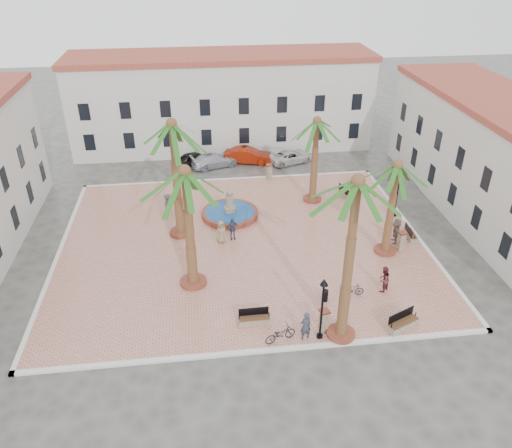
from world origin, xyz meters
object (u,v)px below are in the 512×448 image
object	(u,v)px
palm_e	(396,176)
bench_e	(410,235)
bench_s	(254,320)
car_white	(291,157)
car_red	(248,156)
cyclist_b	(384,279)
lamppost_s	(323,299)
palm_nw	(173,137)
palm_ne	(317,131)
pedestrian_north	(168,203)
palm_s	(356,199)
bollard_n	(269,172)
bicycle_b	(352,290)
bench_se	(403,324)
cyclist_a	(306,326)
car_black	(196,159)
palm_sw	(186,186)
pedestrian_fountain_b	(232,229)
bollard_se	(324,320)
bicycle_a	(280,334)
pedestrian_east	(396,231)
lamppost_e	(399,181)
litter_bin	(325,296)
pedestrian_fountain_a	(221,232)
car_silver	(214,160)
bench_ne	(346,194)
bollard_e	(401,241)

from	to	relation	value
palm_e	bench_e	world-z (taller)	palm_e
bench_s	car_white	distance (m)	24.05
car_red	cyclist_b	bearing A→B (deg)	-151.20
lamppost_s	palm_nw	bearing A→B (deg)	122.46
palm_ne	pedestrian_north	distance (m)	13.10
palm_s	bollard_n	xyz separation A→B (m)	(-0.97, 20.80, -7.81)
bicycle_b	bench_se	bearing A→B (deg)	-145.46
cyclist_a	pedestrian_north	xyz separation A→B (m)	(-7.88, 15.57, -0.08)
cyclist_a	bicycle_b	size ratio (longest dim) A/B	1.23
palm_ne	bench_s	bearing A→B (deg)	-114.58
bicycle_b	car_black	xyz separation A→B (m)	(-9.16, 21.85, 0.09)
palm_sw	lamppost_s	xyz separation A→B (m)	(6.90, -5.83, -4.26)
palm_nw	lamppost_s	distance (m)	15.21
pedestrian_fountain_b	pedestrian_north	bearing A→B (deg)	126.94
bollard_se	car_black	world-z (taller)	bollard_se
palm_s	bicycle_a	world-z (taller)	palm_s
palm_e	bicycle_a	distance (m)	13.00
palm_sw	pedestrian_north	world-z (taller)	palm_sw
pedestrian_east	pedestrian_north	bearing A→B (deg)	-95.95
cyclist_a	car_red	world-z (taller)	cyclist_a
palm_nw	lamppost_e	size ratio (longest dim) A/B	2.00
palm_nw	litter_bin	size ratio (longest dim) A/B	11.92
bench_s	palm_nw	bearing A→B (deg)	111.12
palm_nw	bicycle_b	world-z (taller)	palm_nw
palm_nw	pedestrian_fountain_a	bearing A→B (deg)	-27.90
bicycle_b	car_silver	bearing A→B (deg)	21.96
pedestrian_east	car_red	bearing A→B (deg)	-135.38
palm_ne	palm_sw	bearing A→B (deg)	-134.13
palm_sw	bench_ne	size ratio (longest dim) A/B	4.25
car_red	car_silver	size ratio (longest dim) A/B	1.00
bench_ne	pedestrian_fountain_a	size ratio (longest dim) A/B	1.12
bicycle_a	pedestrian_east	distance (m)	13.47
palm_sw	bicycle_a	world-z (taller)	palm_sw
bench_e	car_silver	world-z (taller)	car_silver
palm_s	palm_e	size ratio (longest dim) A/B	1.41
bench_ne	car_silver	bearing A→B (deg)	39.80
bench_ne	lamppost_s	xyz separation A→B (m)	(-6.20, -16.48, 2.44)
bench_se	bollard_se	size ratio (longest dim) A/B	1.41
bollard_n	bollard_se	bearing A→B (deg)	-89.77
bench_s	pedestrian_east	bearing A→B (deg)	32.99
pedestrian_fountain_b	car_black	size ratio (longest dim) A/B	0.43
palm_s	bollard_e	distance (m)	12.90
cyclist_a	lamppost_e	bearing A→B (deg)	-141.73
bench_e	pedestrian_north	xyz separation A→B (m)	(-17.81, 6.11, 0.57)
pedestrian_fountain_b	lamppost_s	bearing A→B (deg)	-79.26
pedestrian_east	car_silver	world-z (taller)	pedestrian_east
car_white	lamppost_s	bearing A→B (deg)	153.60
palm_sw	palm_s	distance (m)	10.11
litter_bin	bicycle_a	bearing A→B (deg)	-136.66
palm_s	bench_se	bearing A→B (deg)	2.34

